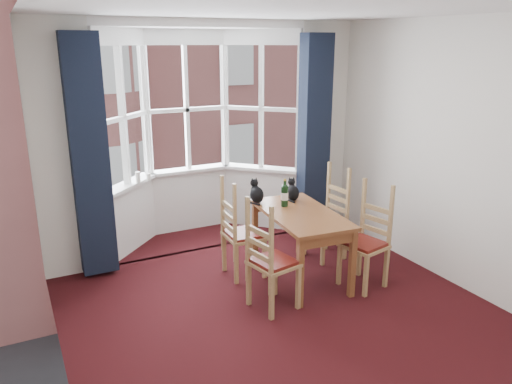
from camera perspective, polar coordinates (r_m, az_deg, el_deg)
floor at (r=4.74m, az=5.35°, el=-15.70°), size 4.50×4.50×0.00m
ceiling at (r=4.01m, az=6.50°, el=20.38°), size 4.50×4.50×0.00m
wall_left at (r=3.56m, az=-22.53°, el=-3.30°), size 0.00×4.50×4.50m
wall_right at (r=5.48m, az=23.85°, el=3.32°), size 0.00×4.50×4.50m
wall_back_pier_left at (r=5.75m, az=-21.05°, el=4.22°), size 0.70×0.12×2.80m
wall_back_pier_right at (r=6.88m, az=7.46°, el=7.13°), size 0.70×0.12×2.80m
bay_window at (r=6.59m, az=-7.14°, el=6.70°), size 2.76×0.94×2.80m
curtain_left at (r=5.61m, az=-18.47°, el=3.67°), size 0.38×0.22×2.60m
curtain_right at (r=6.62m, az=6.65°, el=6.33°), size 0.38×0.22×2.60m
dining_table at (r=5.46m, az=5.12°, el=-3.37°), size 0.81×1.36×0.77m
chair_left_near at (r=4.86m, az=1.18°, el=-8.41°), size 0.47×0.49×0.92m
chair_left_far at (r=5.55m, az=-2.28°, el=-5.12°), size 0.41×0.43×0.92m
chair_right_near at (r=5.51m, az=12.83°, el=-5.70°), size 0.48×0.50×0.92m
chair_right_far at (r=6.14m, az=8.59°, el=-3.09°), size 0.43×0.45×0.92m
cat_left at (r=5.70m, az=0.05°, el=-0.14°), size 0.15×0.22×0.29m
cat_right at (r=5.81m, az=4.19°, el=0.07°), size 0.18×0.22×0.27m
wine_bottle at (r=5.57m, az=3.29°, el=-0.27°), size 0.08×0.08×0.32m
candle_tall at (r=6.32m, az=-13.35°, el=1.66°), size 0.06×0.06×0.14m
candle_short at (r=6.39m, az=-12.17°, el=1.70°), size 0.06×0.06×0.10m
street at (r=36.69m, az=-22.59°, el=2.07°), size 80.00×80.00×0.00m
tenement_building at (r=17.53m, az=-20.11°, el=12.76°), size 18.40×7.80×15.20m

